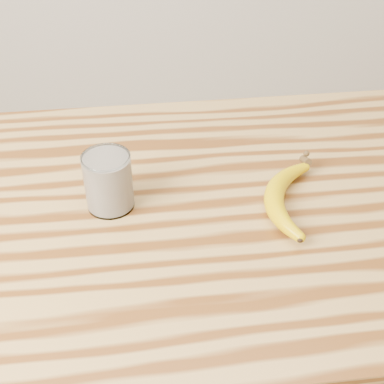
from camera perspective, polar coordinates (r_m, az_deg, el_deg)
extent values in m
cube|color=#A37B42|center=(1.04, 0.15, -2.10)|extent=(1.20, 0.80, 0.04)
cylinder|color=brown|center=(1.71, 16.94, -4.64)|extent=(0.06, 0.06, 0.86)
cylinder|color=white|center=(1.00, -8.91, 1.12)|extent=(0.09, 0.09, 0.11)
torus|color=white|center=(0.97, -9.22, 3.70)|extent=(0.09, 0.09, 0.00)
cylinder|color=beige|center=(1.00, -8.90, 1.03)|extent=(0.08, 0.08, 0.10)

